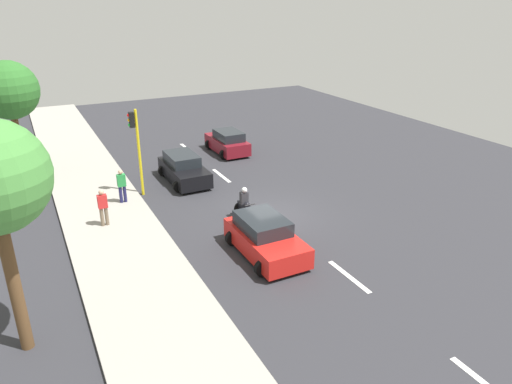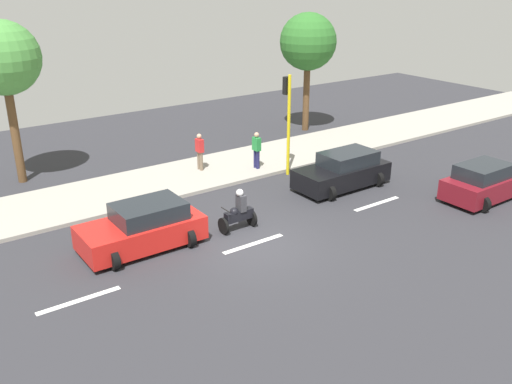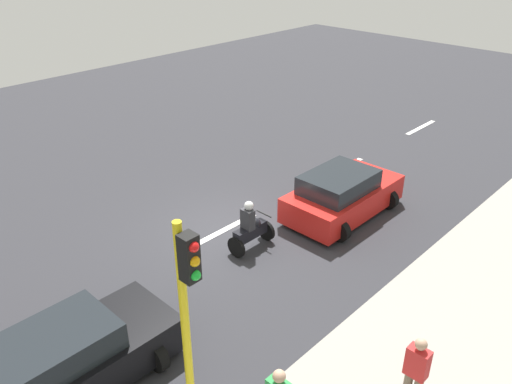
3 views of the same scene
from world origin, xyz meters
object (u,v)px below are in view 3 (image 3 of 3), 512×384
car_red (342,195)px  car_black (69,361)px  pedestrian_by_tree (416,372)px  traffic_light_corner (188,313)px  motorcycle (251,229)px

car_red → car_black: bearing=-88.7°
pedestrian_by_tree → traffic_light_corner: (-2.40, -3.10, 1.87)m
car_red → motorcycle: motorcycle is taller
car_red → motorcycle: bearing=-102.2°
car_black → pedestrian_by_tree: 6.49m
car_black → pedestrian_by_tree: (5.07, 4.04, 0.35)m
car_black → motorcycle: (-0.93, 5.95, -0.07)m
motorcycle → traffic_light_corner: bearing=-54.4°
car_red → traffic_light_corner: (2.88, -8.34, 2.22)m
motorcycle → traffic_light_corner: traffic_light_corner is taller
pedestrian_by_tree → car_red: bearing=135.2°
motorcycle → traffic_light_corner: size_ratio=0.34×
car_red → pedestrian_by_tree: pedestrian_by_tree is taller
traffic_light_corner → pedestrian_by_tree: bearing=52.3°
car_red → pedestrian_by_tree: bearing=-44.8°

